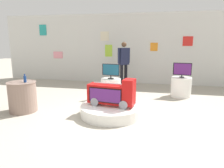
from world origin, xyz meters
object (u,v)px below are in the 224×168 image
Objects in this scene: display_pedestal_left_rear at (181,87)px; tv_on_left_rear at (182,69)px; bottle_on_side_table at (25,79)px; shopper_browsing_near_truck at (124,61)px; side_table_round at (23,96)px; novelty_firetruck_tv at (112,94)px; tv_on_center_rear at (111,70)px; display_pedestal_center_rear at (111,89)px; main_display_pedestal at (111,110)px.

display_pedestal_left_rear is 0.59m from tv_on_left_rear.
bottle_on_side_table is 0.12× the size of shopper_browsing_near_truck.
tv_on_left_rear reaches higher than side_table_round.
novelty_firetruck_tv is 2.96m from tv_on_left_rear.
novelty_firetruck_tv is at bearing 5.25° from bottle_on_side_table.
tv_on_center_rear is 2.54m from bottle_on_side_table.
shopper_browsing_near_truck is (-2.08, 0.90, 0.73)m from display_pedestal_left_rear.
bottle_on_side_table is at bearing -174.75° from novelty_firetruck_tv.
side_table_round is (-1.99, -1.72, 0.08)m from display_pedestal_center_rear.
display_pedestal_left_rear is at bearing 49.96° from main_display_pedestal.
tv_on_center_rear is 0.32× the size of shopper_browsing_near_truck.
novelty_firetruck_tv is 1.59m from display_pedestal_center_rear.
shopper_browsing_near_truck reaches higher than novelty_firetruck_tv.
side_table_round reaches higher than display_pedestal_center_rear.
main_display_pedestal is 2.34m from bottle_on_side_table.
bottle_on_side_table is at bearing -136.88° from display_pedestal_center_rear.
display_pedestal_left_rear and display_pedestal_center_rear have the same top height.
novelty_firetruck_tv is at bearing -24.51° from main_display_pedestal.
side_table_round is 3.61× the size of bottle_on_side_table.
display_pedestal_center_rear is at bearing -162.01° from tv_on_left_rear.
tv_on_left_rear reaches higher than main_display_pedestal.
novelty_firetruck_tv is at bearing -76.55° from display_pedestal_center_rear.
display_pedestal_center_rear reaches higher than main_display_pedestal.
display_pedestal_center_rear is 0.82× the size of side_table_round.
main_display_pedestal is 2.62× the size of tv_on_left_rear.
side_table_round is at bearing -149.97° from display_pedestal_left_rear.
tv_on_left_rear is at bearing 31.04° from bottle_on_side_table.
main_display_pedestal is 2.68× the size of tv_on_center_rear.
display_pedestal_center_rear is 2.63m from side_table_round.
bottle_on_side_table reaches higher than display_pedestal_center_rear.
display_pedestal_left_rear is (1.90, 2.26, 0.20)m from main_display_pedestal.
side_table_round is at bearing 169.46° from bottle_on_side_table.
side_table_round is (-1.99, -1.71, -0.51)m from tv_on_center_rear.
novelty_firetruck_tv is (0.02, -0.01, 0.41)m from main_display_pedestal.
main_display_pedestal is 2.32× the size of display_pedestal_left_rear.
novelty_firetruck_tv is at bearing -129.59° from display_pedestal_left_rear.
tv_on_left_rear is at bearing 50.35° from novelty_firetruck_tv.
tv_on_left_rear is at bearing -84.13° from display_pedestal_left_rear.
bottle_on_side_table is at bearing -148.91° from display_pedestal_left_rear.
tv_on_left_rear is at bearing 18.09° from tv_on_center_rear.
display_pedestal_left_rear is 2.43m from tv_on_center_rear.
bottle_on_side_table is (-4.10, -2.47, 0.55)m from display_pedestal_left_rear.
shopper_browsing_near_truck is at bearing 156.44° from tv_on_left_rear.
novelty_firetruck_tv is 2.95m from display_pedestal_left_rear.
tv_on_left_rear is 2.36m from tv_on_center_rear.
tv_on_left_rear reaches higher than display_pedestal_left_rear.
main_display_pedestal is 6.96× the size of bottle_on_side_table.
display_pedestal_center_rear is at bearing 97.73° from tv_on_center_rear.
main_display_pedestal is at bearing -86.68° from shopper_browsing_near_truck.
novelty_firetruck_tv is 1.84× the size of display_pedestal_center_rear.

